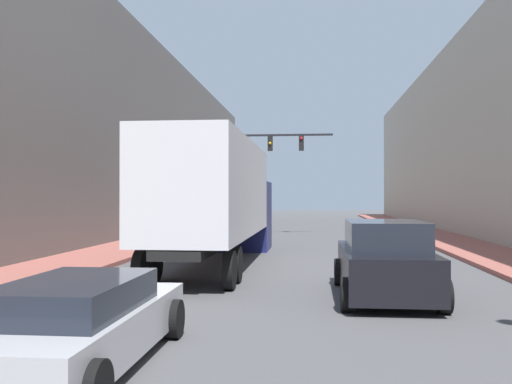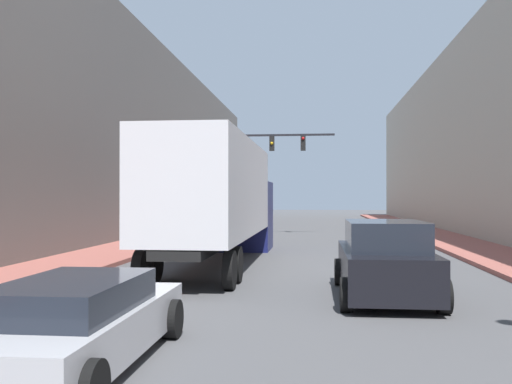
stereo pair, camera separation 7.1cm
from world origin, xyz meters
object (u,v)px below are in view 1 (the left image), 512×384
sedan_car (80,324)px  suv_car (384,261)px  semi_truck (220,198)px  traffic_signal_gantry (243,159)px

sedan_car → suv_car: bearing=51.1°
semi_truck → traffic_signal_gantry: traffic_signal_gantry is taller
semi_truck → traffic_signal_gantry: size_ratio=1.75×
sedan_car → suv_car: 7.65m
semi_truck → suv_car: (4.86, -6.14, -1.46)m
semi_truck → sedan_car: size_ratio=2.84×
semi_truck → sedan_car: semi_truck is taller
semi_truck → traffic_signal_gantry: 15.23m
semi_truck → sedan_car: (0.06, -12.09, -1.69)m
semi_truck → sedan_car: 12.21m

